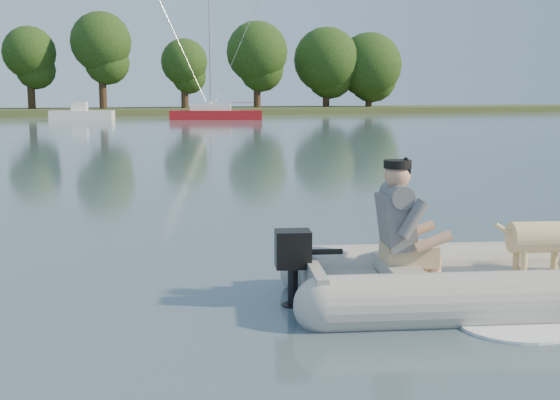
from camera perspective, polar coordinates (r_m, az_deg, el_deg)
name	(u,v)px	position (r m, az deg, el deg)	size (l,w,h in m)	color
water	(364,304)	(6.81, 6.85, -8.37)	(160.00, 160.00, 0.00)	slate
shore_bank	(60,112)	(67.90, -17.43, 6.80)	(160.00, 12.00, 0.70)	#47512D
treeline	(75,55)	(67.14, -16.33, 11.23)	(75.85, 7.35, 9.27)	#332316
dinghy	(475,237)	(6.98, 15.56, -2.90)	(5.00, 3.69, 1.46)	gray
man	(398,217)	(6.76, 9.61, -1.40)	(0.77, 0.66, 1.14)	slate
dog	(540,242)	(7.31, 20.40, -3.26)	(0.98, 0.35, 0.66)	#D5B77B
outboard_motor	(293,272)	(6.63, 1.05, -5.84)	(0.44, 0.31, 0.83)	black
motorboat	(82,108)	(54.15, -15.79, 7.19)	(4.70, 1.81, 1.99)	white
sailboat	(216,114)	(54.26, -5.26, 6.97)	(7.27, 4.20, 9.58)	maroon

